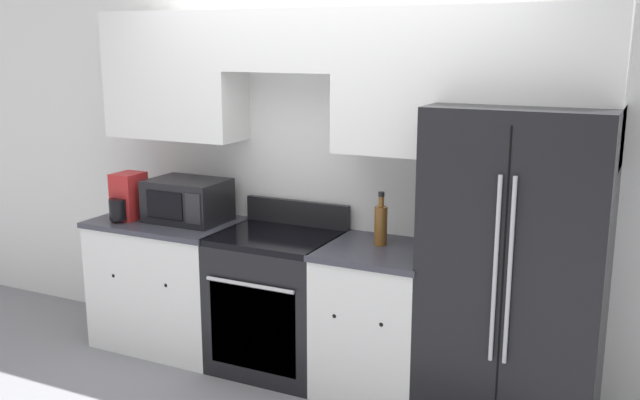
# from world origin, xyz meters

# --- Properties ---
(ground_plane) EXTENTS (12.00, 12.00, 0.00)m
(ground_plane) POSITION_xyz_m (0.00, 0.00, 0.00)
(ground_plane) COLOR gray
(wall_back) EXTENTS (8.00, 0.39, 2.60)m
(wall_back) POSITION_xyz_m (0.02, 0.59, 1.51)
(wall_back) COLOR white
(wall_back) RESTS_ON ground_plane
(lower_cabinets_left) EXTENTS (0.97, 0.64, 0.88)m
(lower_cabinets_left) POSITION_xyz_m (-1.15, 0.31, 0.44)
(lower_cabinets_left) COLOR white
(lower_cabinets_left) RESTS_ON ground_plane
(lower_cabinets_right) EXTENTS (0.65, 0.64, 0.88)m
(lower_cabinets_right) POSITION_xyz_m (0.38, 0.31, 0.44)
(lower_cabinets_right) COLOR white
(lower_cabinets_right) RESTS_ON ground_plane
(oven_range) EXTENTS (0.74, 0.65, 1.04)m
(oven_range) POSITION_xyz_m (-0.30, 0.31, 0.45)
(oven_range) COLOR black
(oven_range) RESTS_ON ground_plane
(refrigerator) EXTENTS (0.93, 0.79, 1.74)m
(refrigerator) POSITION_xyz_m (1.16, 0.38, 0.87)
(refrigerator) COLOR black
(refrigerator) RESTS_ON ground_plane
(microwave) EXTENTS (0.51, 0.38, 0.28)m
(microwave) POSITION_xyz_m (-1.00, 0.36, 1.02)
(microwave) COLOR black
(microwave) RESTS_ON lower_cabinets_left
(bottle) EXTENTS (0.08, 0.08, 0.32)m
(bottle) POSITION_xyz_m (0.36, 0.38, 1.01)
(bottle) COLOR brown
(bottle) RESTS_ON lower_cabinets_right
(paper_towel_holder) EXTENTS (0.17, 0.27, 0.31)m
(paper_towel_holder) POSITION_xyz_m (-1.40, 0.22, 1.03)
(paper_towel_holder) COLOR #B22323
(paper_towel_holder) RESTS_ON lower_cabinets_left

